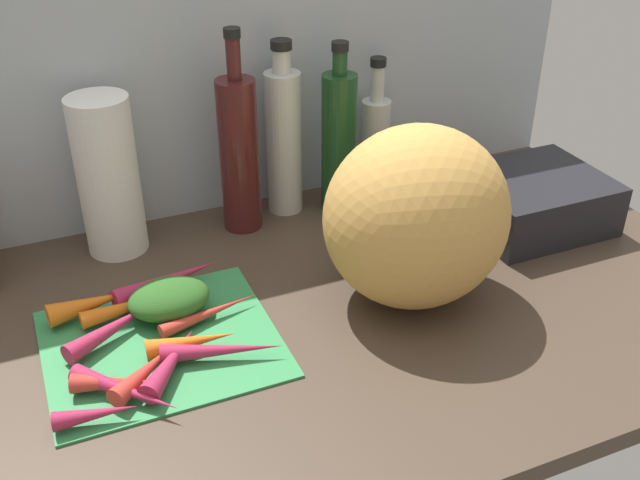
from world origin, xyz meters
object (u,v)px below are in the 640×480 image
Objects in this scene: winter_squash at (416,217)px; bottle_3 at (375,140)px; carrot_6 at (145,372)px; carrot_3 at (96,414)px; carrot_10 at (222,350)px; carrot_2 at (125,390)px; carrot_1 at (136,305)px; bottle_1 at (284,139)px; carrot_7 at (167,281)px; paper_towel_roll at (108,177)px; carrot_0 at (115,383)px; cutting_board at (162,344)px; dish_rack at (532,200)px; bottle_2 at (339,141)px; carrot_5 at (171,361)px; carrot_8 at (115,327)px; bottle_0 at (239,153)px; carrot_4 at (91,304)px; carrot_9 at (191,342)px; carrot_11 at (210,313)px.

bottle_3 is (11.21, 35.30, -3.51)cm from winter_squash.
bottle_3 is (54.00, 39.78, 8.24)cm from carrot_6.
carrot_3 is 18.87cm from carrot_10.
carrot_2 is 1.35× the size of carrot_6.
carrot_1 is 0.51× the size of bottle_1.
carrot_7 is 0.63× the size of winter_squash.
paper_towel_roll is 0.85× the size of bottle_1.
bottle_3 reaches higher than carrot_0.
carrot_1 is 7.07cm from carrot_7.
dish_rack is (70.51, 8.74, 4.29)cm from cutting_board.
cutting_board is 51.19cm from bottle_2.
paper_towel_roll is (-0.63, 36.53, 11.35)cm from carrot_5.
carrot_0 is 23.48cm from carrot_7.
carrot_8 is 38.89cm from bottle_0.
carrot_7 is at bearing 41.37° from carrot_8.
carrot_8 is 0.61× the size of bottle_3.
carrot_4 reaches higher than cutting_board.
paper_towel_roll reaches higher than carrot_4.
carrot_6 is 8.14cm from carrot_9.
bottle_2 is at bearing 38.36° from carrot_3.
carrot_7 is 0.55× the size of bottle_1.
bottle_1 is (36.90, 27.88, 11.87)cm from carrot_8.
carrot_9 is at bearing -66.32° from carrot_1.
bottle_2 is at bearing 40.73° from carrot_9.
paper_towel_roll is at bearing 97.14° from carrot_9.
carrot_8 is 63.28cm from bottle_3.
carrot_4 is 0.48× the size of bottle_3.
carrot_11 is at bearing 17.23° from cutting_board.
bottle_1 is at bearing 52.10° from carrot_9.
carrot_0 is 0.95× the size of carrot_6.
carrot_9 is 0.39× the size of bottle_1.
carrot_6 is at bearing -174.03° from winter_squash.
carrot_5 is at bearing 9.81° from carrot_6.
carrot_4 is at bearing 163.86° from winter_squash.
paper_towel_roll reaches higher than carrot_5.
carrot_6 is 0.76× the size of carrot_11.
carrot_3 is 0.63× the size of carrot_8.
bottle_0 reaches higher than carrot_11.
carrot_10 is at bearing -121.91° from bottle_1.
carrot_0 is at bearing -134.45° from bottle_1.
carrot_9 is at bearing -127.90° from bottle_1.
carrot_5 is 0.51× the size of paper_towel_roll.
carrot_2 is at bearing -141.24° from carrot_6.
carrot_5 is 1.11× the size of carrot_9.
carrot_0 is 12.02cm from carrot_9.
carrot_0 is 0.35× the size of bottle_1.
carrot_0 is 0.31× the size of bottle_0.
carrot_10 is at bearing -81.18° from carrot_7.
carrot_7 is 0.66× the size of bottle_3.
carrot_3 is at bearing -103.70° from paper_towel_roll.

